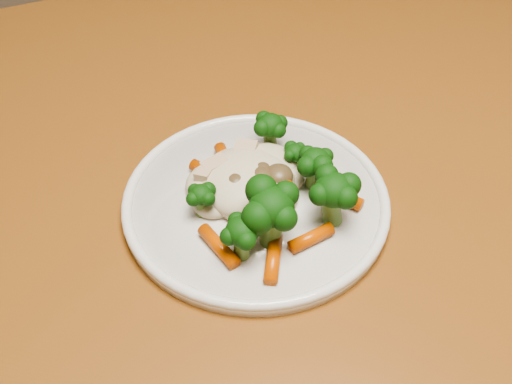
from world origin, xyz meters
TOP-DOWN VIEW (x-y plane):
  - dining_table at (-0.24, -0.18)m, footprint 1.37×1.06m
  - plate at (-0.15, -0.26)m, footprint 0.24×0.24m
  - meal at (-0.15, -0.28)m, footprint 0.15×0.17m

SIDE VIEW (x-z plane):
  - dining_table at x=-0.24m, z-range 0.28..1.03m
  - plate at x=-0.15m, z-range 0.75..0.76m
  - meal at x=-0.15m, z-range 0.75..0.81m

